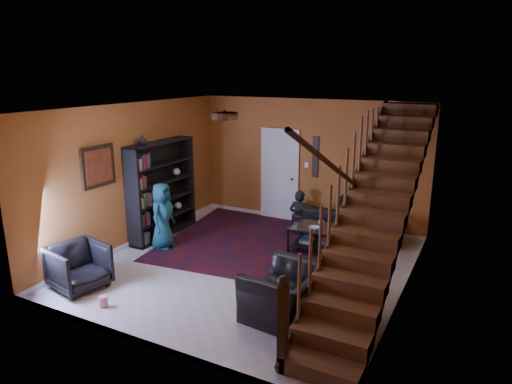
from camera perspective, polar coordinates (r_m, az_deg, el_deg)
floor at (r=8.23m, az=-0.66°, el=-9.35°), size 5.50×5.50×0.00m
room at (r=9.90m, az=-3.82°, el=-4.77°), size 5.50×5.50×5.50m
staircase at (r=7.04m, az=14.71°, el=-1.96°), size 0.95×5.02×3.18m
bookshelf at (r=9.66m, az=-11.63°, el=0.13°), size 0.35×1.80×2.00m
door at (r=10.52m, az=2.99°, el=1.98°), size 0.82×0.05×2.05m
framed_picture at (r=8.53m, az=-19.11°, el=3.06°), size 0.04×0.74×0.74m
wall_hanging at (r=10.10m, az=7.44°, el=4.37°), size 0.14×0.03×0.90m
ceiling_fixture at (r=6.83m, az=-3.95°, el=9.48°), size 0.40×0.40×0.10m
rug at (r=9.46m, az=-0.77°, el=-5.96°), size 3.53×3.93×0.02m
sofa at (r=9.75m, az=11.22°, el=-3.71°), size 2.15×0.85×0.63m
armchair_left at (r=7.88m, az=-21.26°, el=-8.68°), size 0.95×0.94×0.73m
armchair_right at (r=6.57m, az=3.70°, el=-12.53°), size 1.09×1.21×0.72m
person_adult_a at (r=10.16m, az=5.43°, el=-3.36°), size 0.48×0.31×1.31m
person_adult_b at (r=9.84m, az=10.82°, el=-4.07°), size 0.68×0.55×1.34m
person_child at (r=9.03m, az=-11.63°, el=-2.95°), size 0.51×0.70×1.32m
coffee_table at (r=8.85m, az=8.72°, el=-5.69°), size 1.36×0.84×0.50m
cup_a at (r=8.82m, az=11.00°, el=-4.10°), size 0.15×0.15×0.09m
cup_b at (r=8.85m, az=8.13°, el=-3.89°), size 0.12×0.12×0.10m
bowl at (r=8.65m, az=7.28°, el=-4.49°), size 0.23×0.23×0.05m
vase at (r=9.06m, az=-14.00°, el=6.33°), size 0.18×0.18×0.19m
popcorn_bucket at (r=7.29m, az=-18.55°, el=-12.77°), size 0.17×0.17×0.15m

